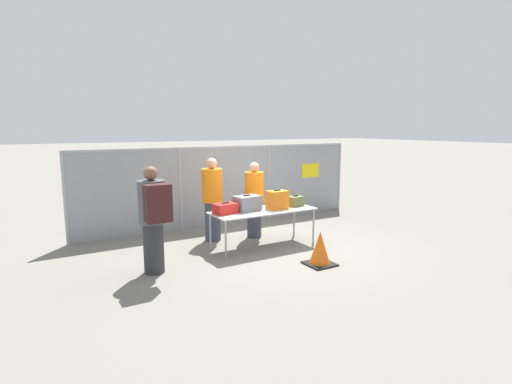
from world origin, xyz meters
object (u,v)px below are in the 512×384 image
security_worker_near (254,199)px  traffic_cone (320,249)px  suitcase_orange (277,200)px  suitcase_olive (296,201)px  suitcase_grey (247,203)px  traveler_hooded (153,216)px  suitcase_red (226,208)px  utility_trailer (247,195)px  security_worker_far (212,198)px  inspection_table (263,212)px

security_worker_near → traffic_cone: size_ratio=2.74×
suitcase_orange → suitcase_olive: 0.53m
suitcase_grey → traveler_hooded: 2.14m
suitcase_red → suitcase_olive: (1.64, -0.08, 0.00)m
suitcase_red → utility_trailer: size_ratio=0.12×
security_worker_far → suitcase_olive: bearing=144.9°
inspection_table → suitcase_olive: bearing=0.6°
suitcase_olive → traveler_hooded: 3.24m
suitcase_red → security_worker_near: security_worker_near is taller
suitcase_grey → suitcase_orange: suitcase_orange is taller
suitcase_grey → suitcase_orange: 0.64m
suitcase_red → suitcase_grey: suitcase_grey is taller
traffic_cone → traveler_hooded: bearing=158.3°
suitcase_grey → security_worker_near: (0.52, 0.60, -0.05)m
suitcase_olive → utility_trailer: bearing=77.6°
traveler_hooded → utility_trailer: 5.68m
inspection_table → traffic_cone: bearing=-78.6°
inspection_table → traffic_cone: 1.56m
suitcase_red → traffic_cone: bearing=-54.6°
inspection_table → suitcase_orange: (0.30, -0.05, 0.24)m
suitcase_grey → security_worker_far: 0.92m
suitcase_red → security_worker_near: (1.02, 0.63, 0.00)m
suitcase_orange → traffic_cone: (-0.01, -1.42, -0.68)m
suitcase_orange → suitcase_olive: (0.52, 0.06, -0.09)m
security_worker_near → utility_trailer: (1.40, 2.87, -0.45)m
traveler_hooded → security_worker_far: 2.16m
suitcase_grey → traveler_hooded: size_ratio=0.30×
suitcase_red → suitcase_grey: bearing=3.3°
security_worker_far → suitcase_grey: bearing=111.8°
traffic_cone → utility_trailer: bearing=75.5°
suitcase_orange → inspection_table: bearing=169.8°
suitcase_grey → inspection_table: bearing=-21.0°
traffic_cone → security_worker_near: bearing=92.3°
suitcase_red → traffic_cone: 2.01m
traveler_hooded → security_worker_far: traveler_hooded is taller
security_worker_far → utility_trailer: size_ratio=0.46×
utility_trailer → traffic_cone: (-1.31, -5.06, -0.13)m
traffic_cone → suitcase_olive: bearing=70.5°
suitcase_red → traveler_hooded: 1.65m
traveler_hooded → traffic_cone: size_ratio=2.95×
security_worker_far → traffic_cone: size_ratio=2.93×
security_worker_far → utility_trailer: security_worker_far is taller
suitcase_olive → security_worker_far: size_ratio=0.20×
suitcase_olive → traveler_hooded: bearing=-172.7°
suitcase_orange → utility_trailer: 3.91m
inspection_table → utility_trailer: 3.95m
suitcase_olive → suitcase_red: bearing=177.1°
suitcase_red → suitcase_olive: bearing=-2.9°
security_worker_near → inspection_table: bearing=91.1°
inspection_table → traveler_hooded: bearing=-170.5°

